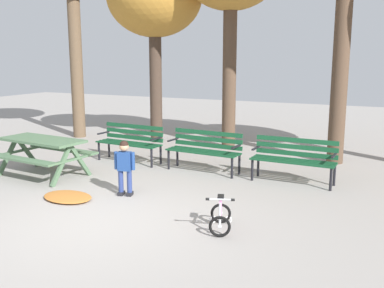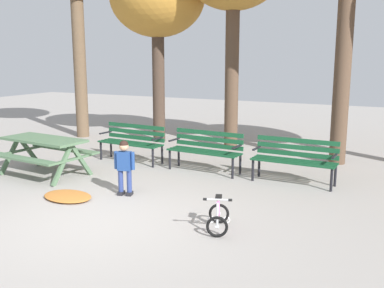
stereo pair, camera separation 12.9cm
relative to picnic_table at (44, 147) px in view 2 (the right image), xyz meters
The scene contains 8 objects.
ground 3.09m from the picnic_table, 31.79° to the right, with size 36.00×36.00×0.00m, color gray.
picnic_table is the anchor object (origin of this frame).
park_bench_far_left 2.05m from the picnic_table, 62.98° to the left, with size 1.63×0.57×0.85m.
park_bench_left 3.33m from the picnic_table, 31.71° to the left, with size 1.63×0.58×0.85m.
park_bench_right 5.02m from the picnic_table, 19.83° to the left, with size 1.61×0.50×0.85m.
child_standing 2.29m from the picnic_table, ahead, with size 0.36×0.22×0.98m.
kids_bicycle 4.52m from the picnic_table, 14.89° to the right, with size 0.51×0.63×0.54m.
leaf_pile 1.85m from the picnic_table, 34.02° to the right, with size 0.94×0.66×0.07m, color #B26B2D.
Camera 2 is at (4.09, -5.05, 2.41)m, focal length 41.80 mm.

